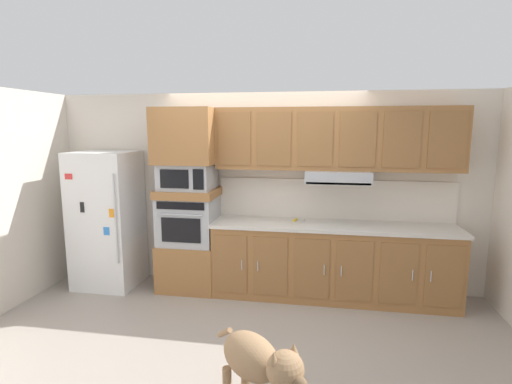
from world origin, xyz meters
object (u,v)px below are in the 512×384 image
Objects in this scene: refrigerator at (107,219)px; dog at (258,361)px; microwave at (188,176)px; built_in_oven at (189,220)px; screwdriver at (296,220)px.

refrigerator reaches higher than dog.
microwave is at bearing 163.03° from dog.
refrigerator reaches higher than built_in_oven.
refrigerator is at bearing -178.82° from dog.
refrigerator is 11.63× the size of screwdriver.
refrigerator reaches higher than screwdriver.
built_in_oven is 1.09× the size of microwave.
refrigerator is 1.24m from microwave.
dog is at bearing -59.70° from built_in_oven.
dog is at bearing -41.56° from refrigerator.
screwdriver is at bearing 3.79° from microwave.
microwave reaches higher than built_in_oven.
refrigerator is at bearing -176.45° from built_in_oven.
built_in_oven is at bearing 179.23° from microwave.
refrigerator is 2.45m from screwdriver.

